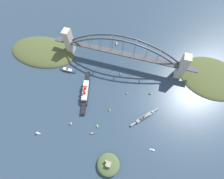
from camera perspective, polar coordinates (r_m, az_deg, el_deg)
ground_plane at (r=362.61m, az=3.63°, el=9.97°), size 1400.00×1400.00×0.00m
harbor_arch_bridge at (r=338.84m, az=3.94°, el=13.33°), size 311.86×19.01×71.80m
headland_west_shore at (r=401.75m, az=32.89°, el=3.88°), size 136.02×114.75×17.06m
headland_east_shore at (r=417.00m, az=-23.71°, el=12.68°), size 159.94×95.58×20.93m
ocean_liner at (r=317.22m, az=-9.72°, el=-0.70°), size 31.26×96.46×19.45m
naval_cruiser at (r=300.18m, az=11.93°, el=-9.79°), size 45.66×50.47×17.52m
harbor_ferry_steamer at (r=359.23m, az=-15.95°, el=6.91°), size 36.88×7.84×7.66m
fort_island_mid_harbor at (r=276.17m, az=-1.33°, el=-25.87°), size 36.86×35.57×16.14m
seaplane_taxiing_near_bridge at (r=399.42m, az=1.79°, el=16.54°), size 7.41×9.06×4.71m
small_boat_0 at (r=299.66m, az=-15.03°, el=-11.94°), size 4.93×7.41×6.88m
small_boat_1 at (r=290.81m, az=14.57°, el=-20.66°), size 9.45×2.72×1.97m
small_boat_2 at (r=289.83m, az=-7.40°, el=-15.68°), size 8.91×5.83×2.39m
small_boat_3 at (r=299.17m, az=-0.99°, el=-7.30°), size 5.97×4.70×6.55m
small_boat_4 at (r=292.35m, az=-5.41°, el=-13.20°), size 7.82×8.91×2.02m
small_boat_5 at (r=338.67m, az=3.34°, el=5.91°), size 7.46×5.75×8.57m
small_boat_6 at (r=314.06m, az=-25.99°, el=-14.12°), size 9.44×5.85×9.12m
small_boat_7 at (r=315.78m, az=5.54°, el=-1.28°), size 4.51×5.75×6.13m
small_boat_8 at (r=323.04m, az=14.03°, el=-1.09°), size 8.29×4.71×8.70m
channel_marker_buoy at (r=343.67m, az=-0.91°, el=6.40°), size 2.20×2.20×2.75m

